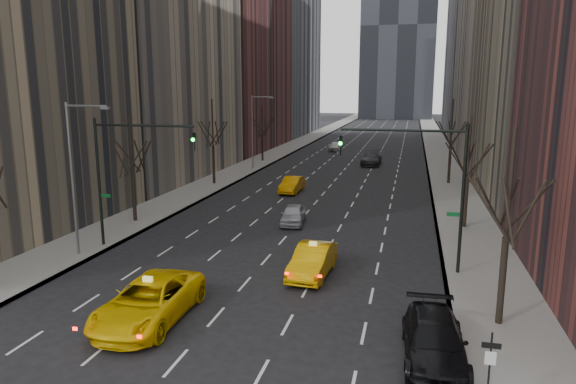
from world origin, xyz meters
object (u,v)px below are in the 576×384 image
Objects in this scene: taxi_sedan at (313,260)px; parked_suv_black at (434,340)px; taxi_suv at (149,301)px; silver_sedan_ahead at (293,214)px.

parked_suv_black is at bearing -48.77° from taxi_sedan.
silver_sedan_ahead is (2.35, 17.48, -0.20)m from taxi_suv.
taxi_suv is at bearing -103.92° from silver_sedan_ahead.
parked_suv_black is at bearing -3.43° from taxi_suv.
taxi_suv is 17.64m from silver_sedan_ahead.
taxi_suv is 9.24m from taxi_sedan.
parked_suv_black reaches higher than silver_sedan_ahead.
taxi_sedan is 10.87m from silver_sedan_ahead.
taxi_sedan is at bearing -77.66° from silver_sedan_ahead.
taxi_sedan is 1.22× the size of silver_sedan_ahead.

